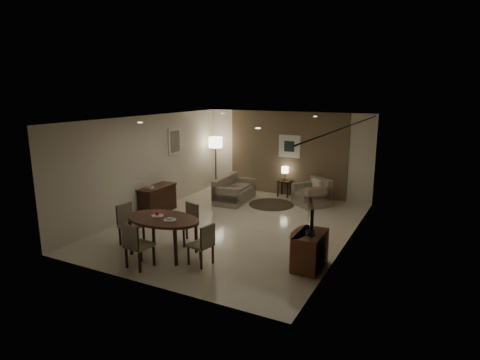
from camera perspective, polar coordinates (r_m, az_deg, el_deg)
The scene contains 31 objects.
room_shell at distance 10.23m, azimuth 0.51°, elevation 1.32°, with size 5.50×7.00×2.70m.
taupe_accent at distance 13.02m, azimuth 6.63°, elevation 3.73°, with size 3.96×0.03×2.70m, color brown.
curtain_wall at distance 8.99m, azimuth 14.78°, elevation -0.94°, with size 0.08×6.70×2.58m, color beige, non-canonical shape.
curtain_rod at distance 8.78m, azimuth 15.27°, elevation 7.46°, with size 0.03×0.03×6.80m, color black.
art_back_frame at distance 12.92m, azimuth 7.04°, elevation 4.77°, with size 0.72×0.03×0.72m, color silver.
art_back_canvas at distance 12.91m, azimuth 7.02°, elevation 4.77°, with size 0.34×0.01×0.34m, color black.
art_left_frame at distance 12.23m, azimuth -9.28°, elevation 5.43°, with size 0.03×0.60×0.80m, color silver.
art_left_canvas at distance 12.22m, azimuth -9.22°, elevation 5.43°, with size 0.01×0.46×0.64m, color gray.
downlight_nl at distance 9.00m, azimuth -14.02°, elevation 7.94°, with size 0.10×0.10×0.01m, color white.
downlight_nr at distance 7.47m, azimuth 2.57°, elevation 7.36°, with size 0.10×0.10×0.01m, color white.
downlight_fl at distance 11.94m, azimuth -2.50°, elevation 9.43°, with size 0.10×0.10×0.01m, color white.
downlight_fr at distance 10.83m, azimuth 10.64°, elevation 8.87°, with size 0.10×0.10×0.01m, color white.
console_desk at distance 11.45m, azimuth -11.63°, elevation -2.71°, with size 0.48×1.20×0.75m, color #452016, non-canonical shape.
telephone at distance 11.12m, azimuth -12.69°, elevation -0.96°, with size 0.20×0.14×0.09m, color white, non-canonical shape.
tv_cabinet at distance 7.97m, azimuth 9.96°, elevation -9.84°, with size 0.48×0.90×0.70m, color brown, non-canonical shape.
flat_tv at distance 7.74m, azimuth 10.02°, elevation -5.24°, with size 0.06×0.88×0.60m, color black, non-canonical shape.
dining_table at distance 8.62m, azimuth -10.81°, elevation -7.80°, with size 1.66×1.04×0.78m, color #452016, non-canonical shape.
chair_near at distance 8.07m, azimuth -14.10°, elevation -8.92°, with size 0.44×0.44×0.92m, color gray, non-canonical shape.
chair_far at distance 9.07m, azimuth -7.81°, elevation -6.24°, with size 0.43×0.43×0.90m, color gray, non-canonical shape.
chair_left at distance 9.24m, azimuth -15.20°, elevation -6.21°, with size 0.44×0.44×0.90m, color gray, non-canonical shape.
chair_right at distance 7.99m, azimuth -5.64°, elevation -9.07°, with size 0.41×0.41×0.85m, color gray, non-canonical shape.
plate_a at distance 8.64m, azimuth -11.67°, elevation -5.00°, with size 0.26×0.26×0.02m, color white.
plate_b at distance 8.33m, azimuth -9.94°, elevation -5.61°, with size 0.26×0.26×0.02m, color white.
fruit_apple at distance 8.62m, azimuth -11.68°, elevation -4.67°, with size 0.09×0.09×0.09m, color #B81537.
napkin at distance 8.32m, azimuth -9.94°, elevation -5.46°, with size 0.12×0.08×0.03m, color white.
round_rug at distance 12.08m, azimuth 4.47°, elevation -3.47°, with size 1.35×1.35×0.01m, color #403523.
sofa at distance 12.32m, azimuth -0.78°, elevation -1.33°, with size 0.80×1.60×0.75m, color gray, non-canonical shape.
armchair at distance 12.09m, azimuth 10.10°, elevation -1.70°, with size 0.90×0.85×0.80m, color gray, non-canonical shape.
side_table at distance 13.00m, azimuth 6.36°, elevation -1.18°, with size 0.41×0.41×0.52m, color black, non-canonical shape.
table_lamp at distance 12.89m, azimuth 6.42°, elevation 1.02°, with size 0.22×0.22×0.50m, color #FFEAC1, non-canonical shape.
floor_lamp at distance 13.60m, azimuth -3.47°, elevation 2.31°, with size 0.46×0.46×1.82m, color #FFE5B7, non-canonical shape.
Camera 1 is at (4.50, -8.56, 3.40)m, focal length 30.00 mm.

